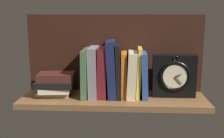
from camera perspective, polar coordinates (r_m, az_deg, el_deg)
name	(u,v)px	position (r cm, az deg, el deg)	size (l,w,h in cm)	color
ground_plane	(113,100)	(122.98, 0.28, -6.42)	(81.68, 23.47, 2.50)	brown
back_panel	(115,53)	(129.36, 0.54, 3.27)	(81.68, 1.20, 36.01)	black
book_green_romantic	(86,73)	(123.16, -5.40, -0.75)	(2.55, 16.70, 21.08)	#476B44
book_gray_chess	(94,72)	(122.60, -3.82, -0.56)	(3.74, 14.90, 22.00)	gray
book_maroon_dawkins	(103,72)	(122.17, -1.91, -0.60)	(3.84, 14.02, 21.93)	maroon
book_navy_bierce	(112,69)	(121.57, -0.03, 0.07)	(3.59, 15.22, 24.96)	#192147
book_black_skeptic	(119,71)	(121.61, 1.41, -0.34)	(1.92, 15.29, 23.26)	black
book_orange_pandolfini	(124,75)	(121.95, 2.54, -1.16)	(2.33, 12.62, 19.71)	orange
book_cream_twain	(132,74)	(121.93, 4.12, -1.12)	(3.80, 14.93, 19.96)	beige
book_yellow_seinlanguage	(139,72)	(121.82, 5.55, -0.70)	(1.66, 12.24, 21.87)	gold
book_blue_modern	(144,75)	(122.16, 6.66, -1.18)	(2.49, 14.18, 19.85)	#2D4C8E
framed_clock	(174,76)	(123.69, 12.77, -1.42)	(18.90, 6.09, 18.90)	black
book_stack_side	(55,84)	(126.34, -11.67, -3.09)	(17.15, 14.04, 10.20)	#9E8966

